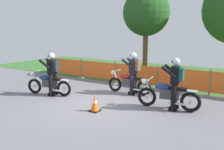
# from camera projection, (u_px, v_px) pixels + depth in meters

# --- Properties ---
(ground) EXTENTS (24.00, 24.00, 0.02)m
(ground) POSITION_uv_depth(u_px,v_px,m) (94.00, 104.00, 8.10)
(ground) COLOR slate
(grass_verge) EXTENTS (24.00, 7.64, 0.01)m
(grass_verge) POSITION_uv_depth(u_px,v_px,m) (163.00, 73.00, 13.97)
(grass_verge) COLOR #386B2D
(grass_verge) RESTS_ON ground
(barrier_fence) EXTENTS (10.89, 0.08, 1.05)m
(barrier_fence) POSITION_uv_depth(u_px,v_px,m) (136.00, 74.00, 10.69)
(barrier_fence) COLOR olive
(barrier_fence) RESTS_ON ground
(tree_leftmost) EXTENTS (2.58, 2.58, 4.81)m
(tree_leftmost) POSITION_uv_depth(u_px,v_px,m) (146.00, 13.00, 12.67)
(tree_leftmost) COLOR brown
(tree_leftmost) RESTS_ON ground
(motorcycle_lead) EXTENTS (2.06, 0.60, 0.97)m
(motorcycle_lead) POSITION_uv_depth(u_px,v_px,m) (168.00, 95.00, 7.46)
(motorcycle_lead) COLOR black
(motorcycle_lead) RESTS_ON ground
(motorcycle_trailing) EXTENTS (1.93, 0.71, 0.93)m
(motorcycle_trailing) POSITION_uv_depth(u_px,v_px,m) (48.00, 84.00, 9.12)
(motorcycle_trailing) COLOR black
(motorcycle_trailing) RESTS_ON ground
(motorcycle_third) EXTENTS (1.94, 0.57, 0.92)m
(motorcycle_third) POSITION_uv_depth(u_px,v_px,m) (129.00, 83.00, 9.33)
(motorcycle_third) COLOR black
(motorcycle_third) RESTS_ON ground
(rider_lead) EXTENTS (0.71, 0.59, 1.69)m
(rider_lead) POSITION_uv_depth(u_px,v_px,m) (175.00, 81.00, 7.28)
(rider_lead) COLOR black
(rider_lead) RESTS_ON ground
(rider_trailing) EXTENTS (0.75, 0.64, 1.69)m
(rider_trailing) POSITION_uv_depth(u_px,v_px,m) (53.00, 72.00, 8.96)
(rider_trailing) COLOR black
(rider_trailing) RESTS_ON ground
(rider_third) EXTENTS (0.68, 0.54, 1.69)m
(rider_third) POSITION_uv_depth(u_px,v_px,m) (134.00, 71.00, 9.13)
(rider_third) COLOR black
(rider_third) RESTS_ON ground
(traffic_cone) EXTENTS (0.32, 0.32, 0.53)m
(traffic_cone) POSITION_uv_depth(u_px,v_px,m) (95.00, 103.00, 7.26)
(traffic_cone) COLOR black
(traffic_cone) RESTS_ON ground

